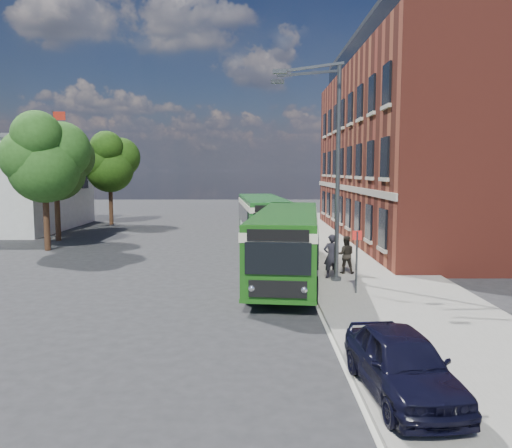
{
  "coord_description": "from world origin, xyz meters",
  "views": [
    {
      "loc": [
        1.78,
        -22.7,
        4.76
      ],
      "look_at": [
        1.82,
        1.22,
        2.2
      ],
      "focal_mm": 35.0,
      "sensor_mm": 36.0,
      "label": 1
    }
  ],
  "objects_px": {
    "bus_front": "(287,238)",
    "bus_rear": "(263,216)",
    "parked_car": "(402,363)",
    "street_lamp": "(329,170)"
  },
  "relations": [
    {
      "from": "street_lamp",
      "to": "parked_car",
      "type": "distance_m",
      "value": 11.53
    },
    {
      "from": "bus_rear",
      "to": "parked_car",
      "type": "xyz_separation_m",
      "value": [
        2.53,
        -22.69,
        -1.0
      ]
    },
    {
      "from": "bus_rear",
      "to": "street_lamp",
      "type": "bearing_deg",
      "value": -77.79
    },
    {
      "from": "bus_front",
      "to": "bus_rear",
      "type": "distance_m",
      "value": 10.89
    },
    {
      "from": "street_lamp",
      "to": "parked_car",
      "type": "bearing_deg",
      "value": -90.2
    },
    {
      "from": "parked_car",
      "to": "bus_rear",
      "type": "bearing_deg",
      "value": 91.36
    },
    {
      "from": "bus_front",
      "to": "parked_car",
      "type": "relative_size",
      "value": 3.07
    },
    {
      "from": "bus_front",
      "to": "parked_car",
      "type": "bearing_deg",
      "value": -82.3
    },
    {
      "from": "bus_rear",
      "to": "parked_car",
      "type": "bearing_deg",
      "value": -83.64
    },
    {
      "from": "bus_rear",
      "to": "parked_car",
      "type": "distance_m",
      "value": 22.85
    }
  ]
}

